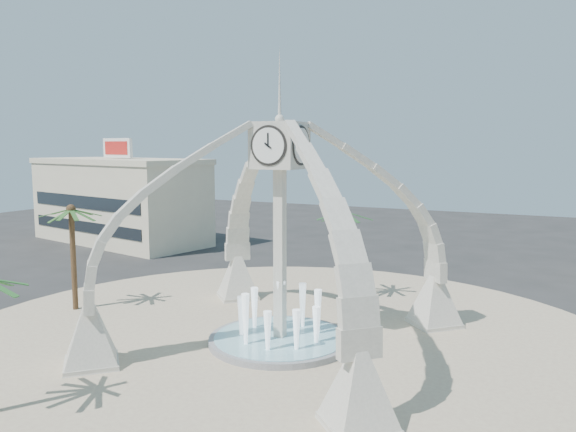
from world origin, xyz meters
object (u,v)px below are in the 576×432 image
at_px(clock_tower, 280,229).
at_px(palm_north, 343,213).
at_px(palm_west, 71,211).
at_px(fountain, 280,339).

height_order(clock_tower, palm_north, clock_tower).
bearing_deg(palm_north, palm_west, -146.07).
bearing_deg(palm_north, fountain, -89.49).
distance_m(fountain, palm_north, 11.70).
bearing_deg(clock_tower, fountain, 90.00).
bearing_deg(clock_tower, palm_west, -178.93).
distance_m(clock_tower, fountain, 6.20).
relative_size(clock_tower, palm_north, 2.49).
xyz_separation_m(palm_west, palm_north, (15.32, 10.31, -0.41)).
xyz_separation_m(fountain, palm_west, (-15.41, -0.29, 6.45)).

